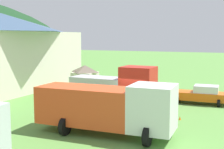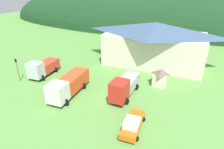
% 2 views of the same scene
% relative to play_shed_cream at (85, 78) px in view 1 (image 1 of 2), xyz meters
% --- Properties ---
extents(ground_plane, '(200.00, 200.00, 0.00)m').
position_rel_play_shed_cream_xyz_m(ground_plane, '(-6.00, -7.48, -1.49)').
color(ground_plane, '#5B9342').
extents(play_shed_cream, '(2.38, 2.50, 2.90)m').
position_rel_play_shed_cream_xyz_m(play_shed_cream, '(0.00, 0.00, 0.00)').
color(play_shed_cream, beige).
rests_on(play_shed_cream, ground).
extents(heavy_rig_white, '(3.51, 8.56, 3.21)m').
position_rel_play_shed_cream_xyz_m(heavy_rig_white, '(-12.31, -8.59, 0.26)').
color(heavy_rig_white, white).
rests_on(heavy_rig_white, ground).
extents(crane_truck_red, '(3.15, 7.69, 3.43)m').
position_rel_play_shed_cream_xyz_m(crane_truck_red, '(-4.38, -5.77, 0.22)').
color(crane_truck_red, red).
rests_on(crane_truck_red, ground).
extents(service_pickup_orange, '(2.42, 5.20, 1.66)m').
position_rel_play_shed_cream_xyz_m(service_pickup_orange, '(-0.97, -12.31, -0.67)').
color(service_pickup_orange, orange).
rests_on(service_pickup_orange, ground).
extents(traffic_cone_near_pickup, '(0.36, 0.36, 0.53)m').
position_rel_play_shed_cream_xyz_m(traffic_cone_near_pickup, '(-7.18, -11.83, -1.49)').
color(traffic_cone_near_pickup, orange).
rests_on(traffic_cone_near_pickup, ground).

